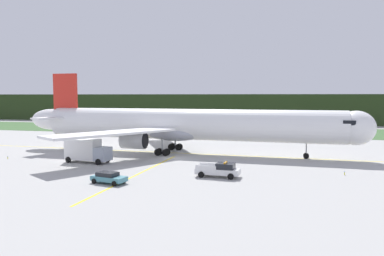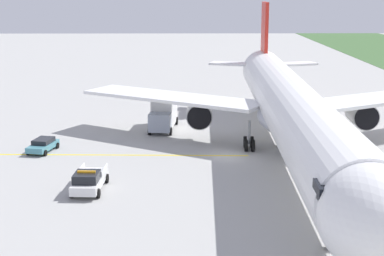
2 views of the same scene
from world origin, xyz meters
TOP-DOWN VIEW (x-y plane):
  - ground at (0.00, 0.00)m, footprint 320.00×320.00m
  - grass_verge at (0.00, 50.99)m, footprint 320.00×30.21m
  - distant_tree_line at (0.00, 81.42)m, footprint 288.00×5.69m
  - taxiway_centerline_main at (0.97, 5.67)m, footprint 82.98×2.53m
  - taxiway_centerline_spur at (-0.88, -12.98)m, footprint 1.10×29.95m
  - airliner at (0.37, 5.68)m, footprint 61.88×43.60m
  - ops_pickup_truck at (9.61, -11.99)m, footprint 5.54×2.57m
  - catering_truck at (-11.70, -6.74)m, footprint 7.27×3.33m
  - staff_car at (-2.20, -18.53)m, footprint 4.39×2.69m
  - taxiway_edge_light_east at (24.88, -6.97)m, footprint 0.12×0.12m
  - taxiway_edge_light_west at (-25.66, -6.97)m, footprint 0.12×0.12m

SIDE VIEW (x-z plane):
  - ground at x=0.00m, z-range 0.00..0.00m
  - taxiway_centerline_main at x=0.97m, z-range 0.00..0.01m
  - taxiway_centerline_spur at x=-0.88m, z-range 0.00..0.01m
  - grass_verge at x=0.00m, z-range 0.00..0.04m
  - taxiway_edge_light_west at x=-25.66m, z-range 0.02..0.47m
  - taxiway_edge_light_east at x=24.88m, z-range 0.02..0.49m
  - staff_car at x=-2.20m, z-range 0.05..1.35m
  - ops_pickup_truck at x=9.61m, z-range -0.07..1.87m
  - catering_truck at x=-11.70m, z-range 0.01..3.71m
  - airliner at x=0.37m, z-range -2.15..12.11m
  - distant_tree_line at x=0.00m, z-range 0.00..10.60m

